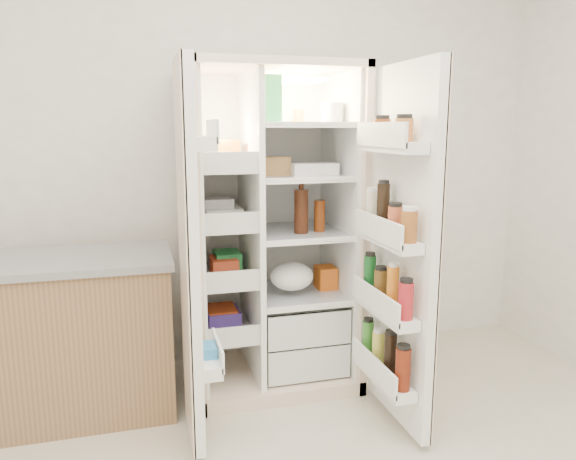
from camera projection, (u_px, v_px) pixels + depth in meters
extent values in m
cube|color=white|center=(234.00, 147.00, 3.33)|extent=(4.00, 0.02, 2.70)
cube|color=beige|center=(257.00, 220.00, 3.38)|extent=(0.92, 0.04, 1.80)
cube|color=beige|center=(191.00, 234.00, 2.95)|extent=(0.04, 0.70, 1.80)
cube|color=beige|center=(343.00, 226.00, 3.18)|extent=(0.04, 0.70, 1.80)
cube|color=beige|center=(269.00, 67.00, 2.90)|extent=(0.92, 0.70, 0.04)
cube|color=beige|center=(271.00, 372.00, 3.23)|extent=(0.92, 0.70, 0.08)
cube|color=white|center=(258.00, 218.00, 3.35)|extent=(0.84, 0.02, 1.68)
cube|color=white|center=(196.00, 230.00, 2.96)|extent=(0.02, 0.62, 1.68)
cube|color=white|center=(338.00, 223.00, 3.17)|extent=(0.02, 0.62, 1.68)
cube|color=white|center=(251.00, 227.00, 3.03)|extent=(0.03, 0.62, 1.68)
cube|color=silver|center=(297.00, 347.00, 3.22)|extent=(0.47, 0.52, 0.19)
cube|color=silver|center=(297.00, 315.00, 3.19)|extent=(0.47, 0.52, 0.19)
cube|color=#FFD18C|center=(294.00, 81.00, 3.00)|extent=(0.30, 0.30, 0.02)
cube|color=silver|center=(225.00, 327.00, 3.10)|extent=(0.28, 0.58, 0.02)
cube|color=silver|center=(224.00, 276.00, 3.04)|extent=(0.28, 0.58, 0.02)
cube|color=silver|center=(223.00, 223.00, 2.99)|extent=(0.28, 0.58, 0.02)
cube|color=silver|center=(222.00, 168.00, 2.93)|extent=(0.28, 0.58, 0.02)
cube|color=silver|center=(296.00, 292.00, 3.18)|extent=(0.49, 0.58, 0.01)
cube|color=silver|center=(296.00, 232.00, 3.11)|extent=(0.49, 0.58, 0.01)
cube|color=silver|center=(296.00, 176.00, 3.05)|extent=(0.49, 0.58, 0.02)
cube|color=silver|center=(296.00, 125.00, 3.00)|extent=(0.49, 0.58, 0.02)
cube|color=#D34A1D|center=(225.00, 317.00, 3.09)|extent=(0.16, 0.20, 0.10)
cube|color=green|center=(224.00, 264.00, 3.03)|extent=(0.14, 0.18, 0.12)
cube|color=white|center=(223.00, 215.00, 2.98)|extent=(0.20, 0.22, 0.07)
cube|color=orange|center=(221.00, 153.00, 2.92)|extent=(0.15, 0.16, 0.14)
cube|color=#5236A3|center=(225.00, 318.00, 3.09)|extent=(0.18, 0.20, 0.09)
cube|color=#CC4424|center=(224.00, 265.00, 3.03)|extent=(0.14, 0.18, 0.10)
cube|color=white|center=(223.00, 210.00, 2.97)|extent=(0.16, 0.16, 0.12)
sphere|color=orange|center=(280.00, 365.00, 3.13)|extent=(0.07, 0.07, 0.07)
sphere|color=orange|center=(293.00, 360.00, 3.19)|extent=(0.07, 0.07, 0.07)
sphere|color=orange|center=(311.00, 361.00, 3.18)|extent=(0.07, 0.07, 0.07)
sphere|color=orange|center=(282.00, 354.00, 3.27)|extent=(0.07, 0.07, 0.07)
sphere|color=orange|center=(299.00, 354.00, 3.28)|extent=(0.07, 0.07, 0.07)
sphere|color=orange|center=(317.00, 355.00, 3.27)|extent=(0.07, 0.07, 0.07)
sphere|color=orange|center=(271.00, 360.00, 3.19)|extent=(0.07, 0.07, 0.07)
ellipsoid|color=#3E7326|center=(296.00, 312.00, 3.20)|extent=(0.26, 0.24, 0.11)
cylinder|color=#3C1A0D|center=(301.00, 211.00, 3.01)|extent=(0.08, 0.08, 0.24)
cylinder|color=maroon|center=(320.00, 216.00, 3.07)|extent=(0.06, 0.06, 0.18)
cube|color=#25884A|center=(272.00, 99.00, 2.83)|extent=(0.08, 0.08, 0.25)
cylinder|color=silver|center=(332.00, 113.00, 2.96)|extent=(0.12, 0.12, 0.11)
cylinder|color=#9B6623|center=(298.00, 117.00, 3.11)|extent=(0.06, 0.06, 0.08)
cube|color=white|center=(314.00, 169.00, 3.01)|extent=(0.26, 0.11, 0.06)
cube|color=#B17E46|center=(275.00, 166.00, 3.00)|extent=(0.16, 0.09, 0.10)
ellipsoid|color=white|center=(292.00, 282.00, 3.08)|extent=(0.25, 0.22, 0.16)
cube|color=orange|center=(326.00, 277.00, 3.22)|extent=(0.11, 0.13, 0.13)
cube|color=white|center=(190.00, 257.00, 2.41)|extent=(0.05, 0.40, 1.72)
cube|color=beige|center=(184.00, 258.00, 2.41)|extent=(0.01, 0.40, 1.72)
cube|color=white|center=(209.00, 361.00, 2.53)|extent=(0.09, 0.32, 0.06)
cube|color=white|center=(202.00, 143.00, 2.34)|extent=(0.09, 0.32, 0.06)
cube|color=#338CCC|center=(208.00, 355.00, 2.52)|extent=(0.07, 0.12, 0.10)
cube|color=white|center=(404.00, 248.00, 2.59)|extent=(0.05, 0.58, 1.72)
cube|color=beige|center=(408.00, 248.00, 2.60)|extent=(0.01, 0.58, 1.72)
cube|color=white|center=(383.00, 376.00, 2.69)|extent=(0.11, 0.50, 0.05)
cube|color=white|center=(385.00, 310.00, 2.63)|extent=(0.11, 0.50, 0.05)
cube|color=white|center=(388.00, 239.00, 2.56)|extent=(0.11, 0.50, 0.05)
cube|color=white|center=(391.00, 147.00, 2.48)|extent=(0.11, 0.50, 0.05)
cylinder|color=#621A0A|center=(403.00, 369.00, 2.48)|extent=(0.07, 0.07, 0.20)
cylinder|color=black|center=(390.00, 356.00, 2.60)|extent=(0.06, 0.06, 0.22)
cylinder|color=gold|center=(378.00, 349.00, 2.73)|extent=(0.06, 0.06, 0.18)
cylinder|color=#37822B|center=(368.00, 339.00, 2.85)|extent=(0.06, 0.06, 0.19)
cylinder|color=#AC1C23|center=(406.00, 301.00, 2.42)|extent=(0.07, 0.07, 0.17)
cylinder|color=orange|center=(393.00, 288.00, 2.54)|extent=(0.06, 0.06, 0.21)
cylinder|color=brown|center=(381.00, 286.00, 2.66)|extent=(0.07, 0.07, 0.16)
cylinder|color=#13551F|center=(370.00, 275.00, 2.78)|extent=(0.06, 0.06, 0.20)
cylinder|color=brown|center=(409.00, 227.00, 2.35)|extent=(0.07, 0.07, 0.14)
cylinder|color=#B3502E|center=(395.00, 222.00, 2.48)|extent=(0.07, 0.07, 0.14)
cylinder|color=black|center=(383.00, 208.00, 2.59)|extent=(0.06, 0.06, 0.23)
cylinder|color=beige|center=(372.00, 209.00, 2.72)|extent=(0.06, 0.06, 0.18)
cylinder|color=#AD602B|center=(404.00, 130.00, 2.35)|extent=(0.08, 0.08, 0.10)
cylinder|color=brown|center=(382.00, 130.00, 2.56)|extent=(0.08, 0.08, 0.10)
cube|color=olive|center=(60.00, 340.00, 2.79)|extent=(1.11, 0.57, 0.79)
cube|color=gray|center=(54.00, 261.00, 2.71)|extent=(1.14, 0.61, 0.04)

